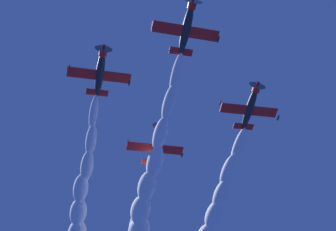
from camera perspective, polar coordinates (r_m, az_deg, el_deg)
name	(u,v)px	position (r m, az deg, el deg)	size (l,w,h in m)	color
airplane_lead	(187,27)	(61.27, 2.54, 11.82)	(8.60, 8.20, 2.97)	#232328
airplane_left_wingman	(250,107)	(68.89, 11.04, 1.14)	(8.55, 8.23, 3.08)	#232328
airplane_right_wingman	(100,72)	(66.18, -9.16, 5.87)	(8.57, 8.27, 3.06)	#232328
airplane_slot_tail	(156,145)	(72.02, -1.67, -4.05)	(8.60, 8.25, 3.00)	#232328
smoke_trail_lead	(143,207)	(77.71, -3.43, -12.27)	(30.74, 36.81, 5.38)	white
smoke_trail_right_wingman	(76,231)	(85.73, -12.37, -15.02)	(30.40, 36.72, 5.49)	white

